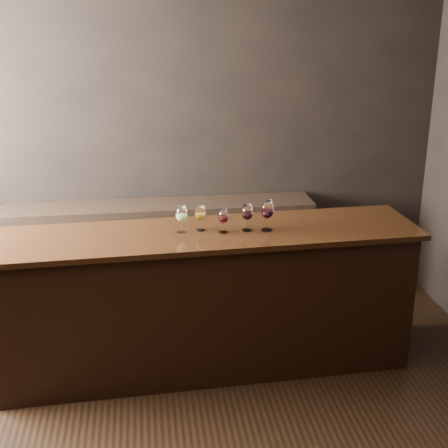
{
  "coord_description": "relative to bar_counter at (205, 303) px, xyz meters",
  "views": [
    {
      "loc": [
        -0.09,
        -3.06,
        2.57
      ],
      "look_at": [
        0.45,
        0.99,
        1.12
      ],
      "focal_mm": 50.0,
      "sensor_mm": 36.0,
      "label": 1
    }
  ],
  "objects": [
    {
      "name": "room_shell",
      "position": [
        -0.55,
        -0.88,
        1.3
      ],
      "size": [
        5.02,
        4.52,
        2.81
      ],
      "color": "black",
      "rests_on": "ground"
    },
    {
      "name": "bar_counter",
      "position": [
        0.0,
        0.0,
        0.0
      ],
      "size": [
        2.96,
        0.76,
        1.03
      ],
      "primitive_type": "cube",
      "rotation": [
        0.0,
        0.0,
        0.04
      ],
      "color": "black",
      "rests_on": "ground"
    },
    {
      "name": "bar_top",
      "position": [
        0.0,
        0.0,
        0.53
      ],
      "size": [
        3.06,
        0.84,
        0.04
      ],
      "primitive_type": "cube",
      "rotation": [
        0.0,
        0.0,
        0.04
      ],
      "color": "black",
      "rests_on": "bar_counter"
    },
    {
      "name": "back_bar_shelf",
      "position": [
        -0.29,
        1.04,
        -0.04
      ],
      "size": [
        2.65,
        0.4,
        0.95
      ],
      "primitive_type": "cube",
      "color": "black",
      "rests_on": "ground"
    },
    {
      "name": "glass_white",
      "position": [
        -0.16,
        0.01,
        0.68
      ],
      "size": [
        0.08,
        0.08,
        0.19
      ],
      "color": "white",
      "rests_on": "bar_top"
    },
    {
      "name": "glass_amber",
      "position": [
        -0.03,
        0.03,
        0.67
      ],
      "size": [
        0.08,
        0.08,
        0.18
      ],
      "color": "white",
      "rests_on": "bar_top"
    },
    {
      "name": "glass_red_a",
      "position": [
        0.13,
        -0.03,
        0.67
      ],
      "size": [
        0.07,
        0.07,
        0.17
      ],
      "color": "white",
      "rests_on": "bar_top"
    },
    {
      "name": "glass_red_b",
      "position": [
        0.3,
        -0.01,
        0.68
      ],
      "size": [
        0.08,
        0.08,
        0.19
      ],
      "color": "white",
      "rests_on": "bar_top"
    },
    {
      "name": "glass_red_c",
      "position": [
        0.44,
        -0.03,
        0.7
      ],
      "size": [
        0.09,
        0.09,
        0.22
      ],
      "color": "white",
      "rests_on": "bar_top"
    }
  ]
}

